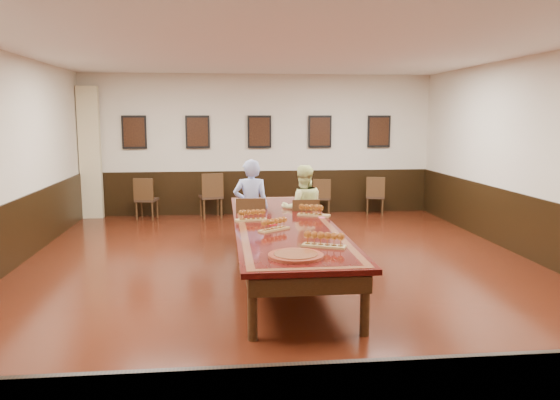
{
  "coord_description": "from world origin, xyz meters",
  "views": [
    {
      "loc": [
        -0.86,
        -7.58,
        2.25
      ],
      "look_at": [
        0.0,
        0.5,
        1.0
      ],
      "focal_mm": 35.0,
      "sensor_mm": 36.0,
      "label": 1
    }
  ],
  "objects": [
    {
      "name": "chair_man",
      "position": [
        -0.41,
        1.01,
        0.49
      ],
      "size": [
        0.5,
        0.53,
        0.99
      ],
      "primitive_type": null,
      "rotation": [
        0.0,
        0.0,
        3.07
      ],
      "color": "#2F1F15",
      "rests_on": "floor"
    },
    {
      "name": "pink_phone",
      "position": [
        0.6,
        0.34,
        0.76
      ],
      "size": [
        0.1,
        0.16,
        0.01
      ],
      "primitive_type": "cube",
      "rotation": [
        0.0,
        0.0,
        0.17
      ],
      "color": "#FA539D",
      "rests_on": "conference_table"
    },
    {
      "name": "wall_back",
      "position": [
        0.0,
        5.01,
        1.6
      ],
      "size": [
        8.0,
        0.02,
        3.2
      ],
      "primitive_type": "cube",
      "color": "beige",
      "rests_on": "floor"
    },
    {
      "name": "flight_d",
      "position": [
        0.29,
        -1.53,
        0.84
      ],
      "size": [
        0.52,
        0.34,
        0.19
      ],
      "color": "olive",
      "rests_on": "conference_table"
    },
    {
      "name": "person_man",
      "position": [
        -0.41,
        1.12,
        0.79
      ],
      "size": [
        0.6,
        0.42,
        1.57
      ],
      "primitive_type": "imported",
      "rotation": [
        0.0,
        0.0,
        3.07
      ],
      "color": "#4D65C2",
      "rests_on": "floor"
    },
    {
      "name": "conference_table",
      "position": [
        0.0,
        0.0,
        0.61
      ],
      "size": [
        1.4,
        5.0,
        0.76
      ],
      "color": "black",
      "rests_on": "floor"
    },
    {
      "name": "spare_chair_c",
      "position": [
        1.41,
        4.62,
        0.42
      ],
      "size": [
        0.48,
        0.51,
        0.85
      ],
      "primitive_type": null,
      "rotation": [
        0.0,
        0.0,
        2.94
      ],
      "color": "#2F1F15",
      "rests_on": "floor"
    },
    {
      "name": "curtain",
      "position": [
        -3.75,
        4.82,
        1.45
      ],
      "size": [
        0.45,
        0.18,
        2.9
      ],
      "primitive_type": "cube",
      "color": "#C5B687",
      "rests_on": "floor"
    },
    {
      "name": "flight_c",
      "position": [
        -0.19,
        -0.54,
        0.83
      ],
      "size": [
        0.45,
        0.38,
        0.17
      ],
      "color": "olive",
      "rests_on": "conference_table"
    },
    {
      "name": "spare_chair_b",
      "position": [
        -1.12,
        4.57,
        0.51
      ],
      "size": [
        0.57,
        0.61,
        1.01
      ],
      "primitive_type": null,
      "rotation": [
        0.0,
        0.0,
        3.36
      ],
      "color": "#2F1F15",
      "rests_on": "floor"
    },
    {
      "name": "wainscoting",
      "position": [
        0.0,
        0.0,
        0.5
      ],
      "size": [
        8.0,
        10.0,
        1.0
      ],
      "color": "black",
      "rests_on": "floor"
    },
    {
      "name": "posters",
      "position": [
        0.0,
        4.94,
        1.9
      ],
      "size": [
        6.14,
        0.04,
        0.74
      ],
      "color": "black",
      "rests_on": "wall_back"
    },
    {
      "name": "spare_chair_a",
      "position": [
        -2.53,
        4.55,
        0.46
      ],
      "size": [
        0.51,
        0.54,
        0.92
      ],
      "primitive_type": null,
      "rotation": [
        0.0,
        0.0,
        2.96
      ],
      "color": "#2F1F15",
      "rests_on": "floor"
    },
    {
      "name": "red_plate_grp",
      "position": [
        -0.19,
        -0.13,
        0.76
      ],
      "size": [
        0.18,
        0.18,
        0.02
      ],
      "color": "#B10B1E",
      "rests_on": "conference_table"
    },
    {
      "name": "carved_platter",
      "position": [
        -0.09,
        -1.95,
        0.77
      ],
      "size": [
        0.73,
        0.73,
        0.05
      ],
      "color": "#5F1E13",
      "rests_on": "conference_table"
    },
    {
      "name": "floor",
      "position": [
        0.0,
        0.0,
        -0.01
      ],
      "size": [
        8.0,
        10.0,
        0.02
      ],
      "primitive_type": "cube",
      "color": "black",
      "rests_on": "ground"
    },
    {
      "name": "flight_a",
      "position": [
        -0.45,
        0.18,
        0.83
      ],
      "size": [
        0.47,
        0.2,
        0.17
      ],
      "color": "olive",
      "rests_on": "conference_table"
    },
    {
      "name": "flight_b",
      "position": [
        0.5,
        0.45,
        0.83
      ],
      "size": [
        0.51,
        0.33,
        0.18
      ],
      "color": "olive",
      "rests_on": "conference_table"
    },
    {
      "name": "wall_front",
      "position": [
        0.0,
        -5.01,
        1.6
      ],
      "size": [
        8.0,
        0.02,
        3.2
      ],
      "primitive_type": "cube",
      "color": "beige",
      "rests_on": "floor"
    },
    {
      "name": "wall_right",
      "position": [
        4.01,
        0.0,
        1.6
      ],
      "size": [
        0.02,
        10.0,
        3.2
      ],
      "primitive_type": "cube",
      "color": "beige",
      "rests_on": "floor"
    },
    {
      "name": "person_woman",
      "position": [
        0.45,
        1.22,
        0.73
      ],
      "size": [
        0.74,
        0.58,
        1.46
      ],
      "primitive_type": "imported",
      "rotation": [
        0.0,
        0.0,
        3.17
      ],
      "color": "#EBF398",
      "rests_on": "floor"
    },
    {
      "name": "ceiling",
      "position": [
        0.0,
        0.0,
        3.21
      ],
      "size": [
        8.0,
        10.0,
        0.02
      ],
      "primitive_type": "cube",
      "color": "white",
      "rests_on": "floor"
    },
    {
      "name": "chair_woman",
      "position": [
        0.46,
        1.12,
        0.47
      ],
      "size": [
        0.45,
        0.49,
        0.93
      ],
      "primitive_type": null,
      "rotation": [
        0.0,
        0.0,
        3.17
      ],
      "color": "#2F1F15",
      "rests_on": "floor"
    },
    {
      "name": "spare_chair_d",
      "position": [
        2.65,
        4.58,
        0.44
      ],
      "size": [
        0.51,
        0.54,
        0.89
      ],
      "primitive_type": null,
      "rotation": [
        0.0,
        0.0,
        2.89
      ],
      "color": "#2F1F15",
      "rests_on": "floor"
    }
  ]
}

